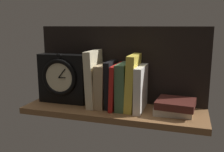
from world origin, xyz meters
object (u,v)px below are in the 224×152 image
book_tan_shortstories (103,86)px  framed_clock (62,78)px  book_stack_side (174,106)px  book_cream_twain (94,78)px  book_yellow_seinlanguage (133,82)px  book_green_romantic (124,86)px  book_white_catcher (141,88)px  book_black_skeptic (111,84)px  book_red_requiem (116,86)px

book_tan_shortstories → framed_clock: framed_clock is taller
book_stack_side → book_tan_shortstories: bearing=178.2°
book_cream_twain → book_tan_shortstories: (3.95, 0.00, -2.90)cm
book_cream_twain → book_yellow_seinlanguage: size_ratio=1.05×
book_green_romantic → book_white_catcher: 7.31cm
book_yellow_seinlanguage → book_stack_side: 19.12cm
book_tan_shortstories → framed_clock: (-19.02, -0.65, 2.11)cm
framed_clock → book_yellow_seinlanguage: bearing=1.2°
book_black_skeptic → book_stack_side: (26.61, -0.94, -6.92)cm
book_tan_shortstories → book_black_skeptic: bearing=0.0°
book_green_romantic → book_stack_side: book_green_romantic is taller
book_tan_shortstories → book_yellow_seinlanguage: (13.11, 0.00, 2.31)cm
book_red_requiem → book_cream_twain: bearing=180.0°
book_yellow_seinlanguage → framed_clock: bearing=-178.8°
book_red_requiem → book_stack_side: 25.01cm
book_black_skeptic → book_red_requiem: 2.50cm
book_red_requiem → book_black_skeptic: bearing=180.0°
book_green_romantic → book_yellow_seinlanguage: (3.90, 0.00, 1.85)cm
book_yellow_seinlanguage → book_white_catcher: book_yellow_seinlanguage is taller
book_black_skeptic → book_yellow_seinlanguage: size_ratio=0.87×
book_yellow_seinlanguage → book_white_catcher: (3.40, 0.00, -2.25)cm
book_black_skeptic → book_yellow_seinlanguage: book_yellow_seinlanguage is taller
book_cream_twain → book_red_requiem: (10.01, 0.00, -2.70)cm
book_tan_shortstories → framed_clock: size_ratio=0.80×
book_tan_shortstories → framed_clock: 19.15cm
book_white_catcher → book_stack_side: (13.73, -0.94, -6.20)cm
book_green_romantic → book_yellow_seinlanguage: size_ratio=0.84×
book_tan_shortstories → book_black_skeptic: size_ratio=0.92×
framed_clock → book_tan_shortstories: bearing=2.0°
book_white_catcher → book_stack_side: bearing=-3.9°
book_black_skeptic → book_stack_side: bearing=-2.0°
book_black_skeptic → book_white_catcher: (12.88, 0.00, -0.72)cm
book_cream_twain → book_red_requiem: size_ratio=1.29×
book_red_requiem → book_stack_side: bearing=-2.2°
book_white_catcher → book_cream_twain: bearing=180.0°
book_cream_twain → framed_clock: bearing=-177.5°
book_green_romantic → framed_clock: size_ratio=0.84×
book_tan_shortstories → book_red_requiem: (6.06, 0.00, 0.21)cm
framed_clock → book_white_catcher: bearing=1.0°
book_cream_twain → book_tan_shortstories: bearing=0.0°
book_red_requiem → book_yellow_seinlanguage: (7.04, 0.00, 2.11)cm
book_red_requiem → book_white_catcher: (10.44, 0.00, -0.14)cm
book_white_catcher → book_red_requiem: bearing=180.0°
book_black_skeptic → book_tan_shortstories: bearing=180.0°
book_green_romantic → book_white_catcher: size_ratio=1.04×
book_tan_shortstories → book_green_romantic: bearing=0.0°
book_red_requiem → book_stack_side: book_red_requiem is taller
book_green_romantic → framed_clock: bearing=-178.7°
book_cream_twain → book_yellow_seinlanguage: (17.06, 0.00, -0.59)cm
book_red_requiem → framed_clock: (-25.08, -0.65, 1.90)cm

